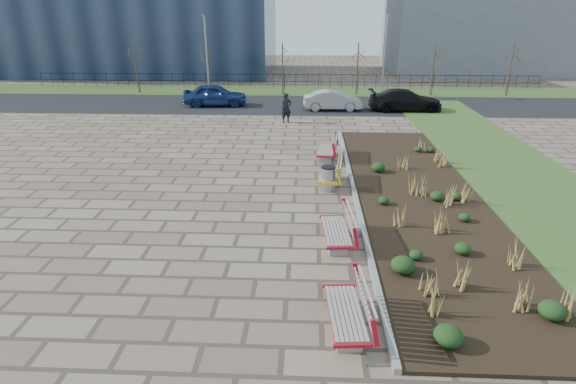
{
  "coord_description": "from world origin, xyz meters",
  "views": [
    {
      "loc": [
        2.12,
        -10.73,
        6.52
      ],
      "look_at": [
        1.5,
        3.0,
        0.9
      ],
      "focal_mm": 28.0,
      "sensor_mm": 36.0,
      "label": 1
    }
  ],
  "objects_px": {
    "car_blue": "(215,95)",
    "pedestrian": "(286,108)",
    "bench_a": "(345,310)",
    "car_silver": "(332,100)",
    "bench_d": "(326,148)",
    "bench_b": "(336,229)",
    "litter_bin": "(328,179)",
    "bench_c": "(329,173)",
    "car_black": "(405,100)",
    "lamp_west": "(207,56)",
    "lamp_east": "(384,57)"
  },
  "relations": [
    {
      "from": "bench_c",
      "to": "car_silver",
      "type": "bearing_deg",
      "value": 92.86
    },
    {
      "from": "lamp_west",
      "to": "lamp_east",
      "type": "bearing_deg",
      "value": 0.0
    },
    {
      "from": "bench_c",
      "to": "pedestrian",
      "type": "xyz_separation_m",
      "value": [
        -2.22,
        10.49,
        0.4
      ]
    },
    {
      "from": "litter_bin",
      "to": "car_silver",
      "type": "height_order",
      "value": "car_silver"
    },
    {
      "from": "bench_a",
      "to": "bench_b",
      "type": "relative_size",
      "value": 1.0
    },
    {
      "from": "bench_a",
      "to": "car_silver",
      "type": "height_order",
      "value": "car_silver"
    },
    {
      "from": "car_black",
      "to": "bench_d",
      "type": "bearing_deg",
      "value": 151.28
    },
    {
      "from": "lamp_west",
      "to": "car_silver",
      "type": "bearing_deg",
      "value": -30.16
    },
    {
      "from": "bench_b",
      "to": "car_silver",
      "type": "bearing_deg",
      "value": 83.41
    },
    {
      "from": "car_black",
      "to": "lamp_west",
      "type": "xyz_separation_m",
      "value": [
        -14.75,
        5.61,
        2.3
      ]
    },
    {
      "from": "bench_a",
      "to": "car_silver",
      "type": "distance_m",
      "value": 23.02
    },
    {
      "from": "car_silver",
      "to": "lamp_east",
      "type": "height_order",
      "value": "lamp_east"
    },
    {
      "from": "bench_a",
      "to": "lamp_west",
      "type": "height_order",
      "value": "lamp_west"
    },
    {
      "from": "car_black",
      "to": "bench_a",
      "type": "bearing_deg",
      "value": 164.91
    },
    {
      "from": "car_silver",
      "to": "lamp_west",
      "type": "xyz_separation_m",
      "value": [
        -9.78,
        5.69,
        2.36
      ]
    },
    {
      "from": "bench_c",
      "to": "car_silver",
      "type": "xyz_separation_m",
      "value": [
        0.78,
        14.26,
        0.18
      ]
    },
    {
      "from": "bench_d",
      "to": "car_silver",
      "type": "height_order",
      "value": "car_silver"
    },
    {
      "from": "car_blue",
      "to": "bench_a",
      "type": "bearing_deg",
      "value": -167.15
    },
    {
      "from": "bench_b",
      "to": "car_blue",
      "type": "xyz_separation_m",
      "value": [
        -7.57,
        20.26,
        0.29
      ]
    },
    {
      "from": "bench_c",
      "to": "car_blue",
      "type": "distance_m",
      "value": 17.14
    },
    {
      "from": "pedestrian",
      "to": "litter_bin",
      "type": "bearing_deg",
      "value": -101.44
    },
    {
      "from": "bench_c",
      "to": "pedestrian",
      "type": "height_order",
      "value": "pedestrian"
    },
    {
      "from": "car_blue",
      "to": "pedestrian",
      "type": "bearing_deg",
      "value": -136.95
    },
    {
      "from": "bench_d",
      "to": "car_blue",
      "type": "xyz_separation_m",
      "value": [
        -7.57,
        12.03,
        0.29
      ]
    },
    {
      "from": "bench_a",
      "to": "car_silver",
      "type": "relative_size",
      "value": 0.53
    },
    {
      "from": "bench_c",
      "to": "car_silver",
      "type": "height_order",
      "value": "car_silver"
    },
    {
      "from": "car_blue",
      "to": "litter_bin",
      "type": "bearing_deg",
      "value": -159.46
    },
    {
      "from": "bench_c",
      "to": "litter_bin",
      "type": "bearing_deg",
      "value": -90.46
    },
    {
      "from": "bench_a",
      "to": "bench_c",
      "type": "xyz_separation_m",
      "value": [
        0.0,
        8.75,
        0.0
      ]
    },
    {
      "from": "bench_b",
      "to": "bench_c",
      "type": "bearing_deg",
      "value": 85.75
    },
    {
      "from": "bench_d",
      "to": "car_black",
      "type": "height_order",
      "value": "car_black"
    },
    {
      "from": "litter_bin",
      "to": "car_black",
      "type": "relative_size",
      "value": 0.19
    },
    {
      "from": "bench_b",
      "to": "bench_d",
      "type": "distance_m",
      "value": 8.23
    },
    {
      "from": "bench_c",
      "to": "bench_d",
      "type": "distance_m",
      "value": 3.34
    },
    {
      "from": "bench_a",
      "to": "car_black",
      "type": "distance_m",
      "value": 23.78
    },
    {
      "from": "bench_b",
      "to": "litter_bin",
      "type": "distance_m",
      "value": 4.26
    },
    {
      "from": "bench_b",
      "to": "pedestrian",
      "type": "relative_size",
      "value": 1.17
    },
    {
      "from": "bench_b",
      "to": "litter_bin",
      "type": "height_order",
      "value": "bench_b"
    },
    {
      "from": "car_silver",
      "to": "car_black",
      "type": "relative_size",
      "value": 0.81
    },
    {
      "from": "litter_bin",
      "to": "lamp_east",
      "type": "bearing_deg",
      "value": 76.15
    },
    {
      "from": "bench_a",
      "to": "bench_b",
      "type": "distance_m",
      "value": 3.86
    },
    {
      "from": "bench_a",
      "to": "bench_c",
      "type": "height_order",
      "value": "same"
    },
    {
      "from": "bench_c",
      "to": "car_blue",
      "type": "relative_size",
      "value": 0.47
    },
    {
      "from": "bench_a",
      "to": "bench_c",
      "type": "relative_size",
      "value": 1.0
    },
    {
      "from": "car_black",
      "to": "car_silver",
      "type": "bearing_deg",
      "value": 89.76
    },
    {
      "from": "bench_d",
      "to": "pedestrian",
      "type": "distance_m",
      "value": 7.49
    },
    {
      "from": "bench_d",
      "to": "car_silver",
      "type": "relative_size",
      "value": 0.53
    },
    {
      "from": "litter_bin",
      "to": "lamp_west",
      "type": "relative_size",
      "value": 0.16
    },
    {
      "from": "bench_b",
      "to": "lamp_east",
      "type": "distance_m",
      "value": 25.45
    },
    {
      "from": "lamp_east",
      "to": "bench_b",
      "type": "bearing_deg",
      "value": -101.39
    }
  ]
}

